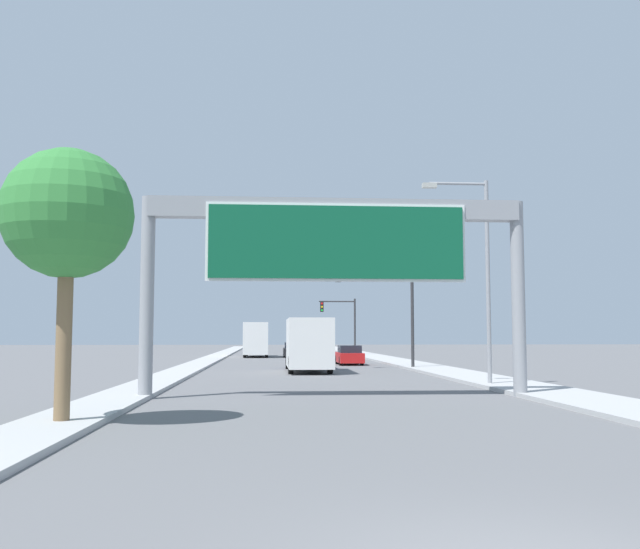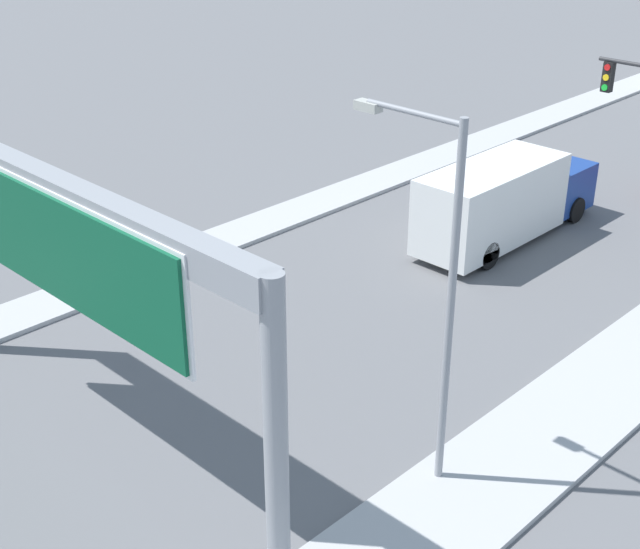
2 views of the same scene
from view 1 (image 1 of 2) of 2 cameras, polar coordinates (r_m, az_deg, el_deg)
name	(u,v)px [view 1 (image 1 of 2)]	position (r m, az deg, el deg)	size (l,w,h in m)	color
sidewalk_right	(376,357)	(67.27, 4.50, -6.60)	(3.00, 120.00, 0.15)	#ABABAB
median_strip_left	(215,357)	(66.69, -8.43, -6.58)	(2.00, 120.00, 0.15)	#ABABAB
sign_gantry	(336,241)	(24.68, 1.32, 2.66)	(13.37, 0.73, 6.87)	gray
car_near_left	(292,350)	(68.73, -2.22, -6.08)	(1.71, 4.26, 1.42)	black
car_mid_center	(349,356)	(51.58, 2.36, -6.50)	(1.72, 4.21, 1.39)	red
truck_box_primary	(256,340)	(69.89, -5.13, -5.21)	(2.33, 8.36, 3.32)	white
truck_box_secondary	(308,345)	(41.92, -0.96, -5.64)	(2.44, 8.79, 3.07)	navy
traffic_light_near_intersection	(387,295)	(45.18, 5.41, -1.64)	(5.21, 0.32, 6.86)	#2D2D30
traffic_light_mid_block	(343,317)	(74.92, 1.87, -3.44)	(3.88, 0.32, 5.94)	#2D2D30
palm_tree_foreground	(68,216)	(18.14, -19.54, 4.46)	(3.13, 3.13, 6.61)	brown
street_lamp_right	(479,263)	(30.63, 12.63, 0.90)	(2.83, 0.28, 8.67)	gray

